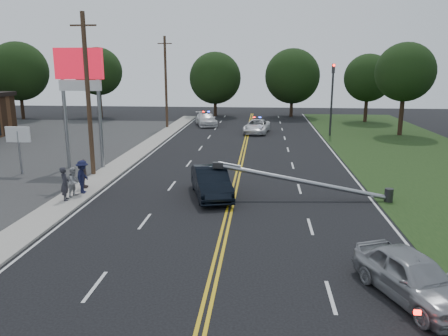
# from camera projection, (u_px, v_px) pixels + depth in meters

# --- Properties ---
(ground) EXTENTS (120.00, 120.00, 0.00)m
(ground) POSITION_uv_depth(u_px,v_px,m) (217.00, 264.00, 15.53)
(ground) COLOR black
(ground) RESTS_ON ground
(sidewalk) EXTENTS (1.80, 70.00, 0.12)m
(sidewalk) POSITION_uv_depth(u_px,v_px,m) (94.00, 183.00, 25.94)
(sidewalk) COLOR #A29C92
(sidewalk) RESTS_ON ground
(centerline_yellow) EXTENTS (0.36, 80.00, 0.00)m
(centerline_yellow) POSITION_uv_depth(u_px,v_px,m) (235.00, 187.00, 25.23)
(centerline_yellow) COLOR gold
(centerline_yellow) RESTS_ON ground
(pylon_sign) EXTENTS (3.20, 0.35, 8.00)m
(pylon_sign) POSITION_uv_depth(u_px,v_px,m) (80.00, 79.00, 28.64)
(pylon_sign) COLOR gray
(pylon_sign) RESTS_ON ground
(small_sign) EXTENTS (1.60, 0.14, 3.10)m
(small_sign) POSITION_uv_depth(u_px,v_px,m) (18.00, 139.00, 27.84)
(small_sign) COLOR gray
(small_sign) RESTS_ON ground
(traffic_signal) EXTENTS (0.28, 0.41, 7.05)m
(traffic_signal) POSITION_uv_depth(u_px,v_px,m) (332.00, 93.00, 42.94)
(traffic_signal) COLOR #2D2D30
(traffic_signal) RESTS_ON ground
(fallen_streetlight) EXTENTS (9.36, 0.44, 1.91)m
(fallen_streetlight) POSITION_uv_depth(u_px,v_px,m) (313.00, 183.00, 22.72)
(fallen_streetlight) COLOR #2D2D30
(fallen_streetlight) RESTS_ON ground
(utility_pole_mid) EXTENTS (1.60, 0.28, 10.00)m
(utility_pole_mid) POSITION_uv_depth(u_px,v_px,m) (88.00, 95.00, 26.79)
(utility_pole_mid) COLOR #382619
(utility_pole_mid) RESTS_ON ground
(utility_pole_far) EXTENTS (1.60, 0.28, 10.00)m
(utility_pole_far) POSITION_uv_depth(u_px,v_px,m) (166.00, 82.00, 48.13)
(utility_pole_far) COLOR #382619
(utility_pole_far) RESTS_ON ground
(tree_4) EXTENTS (7.47, 7.47, 9.90)m
(tree_4) POSITION_uv_depth(u_px,v_px,m) (19.00, 71.00, 56.06)
(tree_4) COLOR black
(tree_4) RESTS_ON ground
(tree_5) EXTENTS (6.24, 6.24, 9.25)m
(tree_5) POSITION_uv_depth(u_px,v_px,m) (98.00, 71.00, 57.65)
(tree_5) COLOR black
(tree_5) RESTS_ON ground
(tree_6) EXTENTS (7.06, 7.06, 8.73)m
(tree_6) POSITION_uv_depth(u_px,v_px,m) (215.00, 78.00, 59.76)
(tree_6) COLOR black
(tree_6) RESTS_ON ground
(tree_7) EXTENTS (7.38, 7.38, 9.17)m
(tree_7) POSITION_uv_depth(u_px,v_px,m) (292.00, 76.00, 59.00)
(tree_7) COLOR black
(tree_7) RESTS_ON ground
(tree_8) EXTENTS (5.82, 5.82, 8.32)m
(tree_8) POSITION_uv_depth(u_px,v_px,m) (368.00, 78.00, 53.49)
(tree_8) COLOR black
(tree_8) RESTS_ON ground
(tree_9) EXTENTS (5.76, 5.76, 9.14)m
(tree_9) POSITION_uv_depth(u_px,v_px,m) (405.00, 72.00, 42.83)
(tree_9) COLOR black
(tree_9) RESTS_ON ground
(crashed_sedan) EXTENTS (2.91, 5.12, 1.60)m
(crashed_sedan) POSITION_uv_depth(u_px,v_px,m) (211.00, 182.00, 23.30)
(crashed_sedan) COLOR black
(crashed_sedan) RESTS_ON ground
(waiting_sedan) EXTENTS (3.19, 4.62, 1.46)m
(waiting_sedan) POSITION_uv_depth(u_px,v_px,m) (412.00, 276.00, 13.04)
(waiting_sedan) COLOR gray
(waiting_sedan) RESTS_ON ground
(emergency_a) EXTENTS (2.95, 5.27, 1.39)m
(emergency_a) POSITION_uv_depth(u_px,v_px,m) (257.00, 126.00, 45.43)
(emergency_a) COLOR white
(emergency_a) RESTS_ON ground
(emergency_b) EXTENTS (3.41, 5.49, 1.48)m
(emergency_b) POSITION_uv_depth(u_px,v_px,m) (206.00, 119.00, 51.01)
(emergency_b) COLOR silver
(emergency_b) RESTS_ON ground
(bystander_a) EXTENTS (0.57, 0.72, 1.74)m
(bystander_a) POSITION_uv_depth(u_px,v_px,m) (65.00, 184.00, 22.29)
(bystander_a) COLOR #27262E
(bystander_a) RESTS_ON sidewalk
(bystander_b) EXTENTS (0.79, 0.90, 1.56)m
(bystander_b) POSITION_uv_depth(u_px,v_px,m) (74.00, 182.00, 23.01)
(bystander_b) COLOR #A2A2A6
(bystander_b) RESTS_ON sidewalk
(bystander_c) EXTENTS (0.76, 1.21, 1.80)m
(bystander_c) POSITION_uv_depth(u_px,v_px,m) (83.00, 177.00, 23.56)
(bystander_c) COLOR #161938
(bystander_c) RESTS_ON sidewalk
(bystander_d) EXTENTS (0.60, 1.03, 1.65)m
(bystander_d) POSITION_uv_depth(u_px,v_px,m) (84.00, 174.00, 24.56)
(bystander_d) COLOR #554744
(bystander_d) RESTS_ON sidewalk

